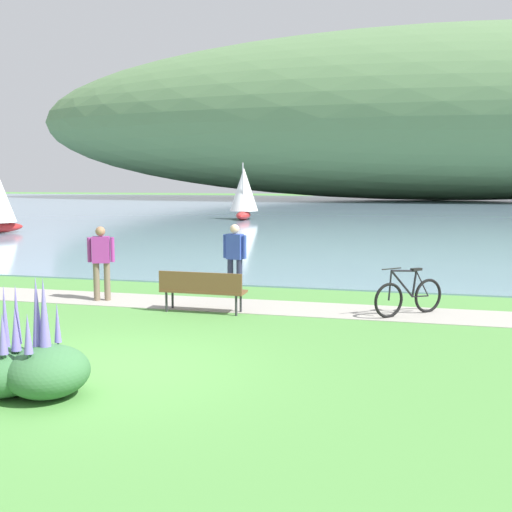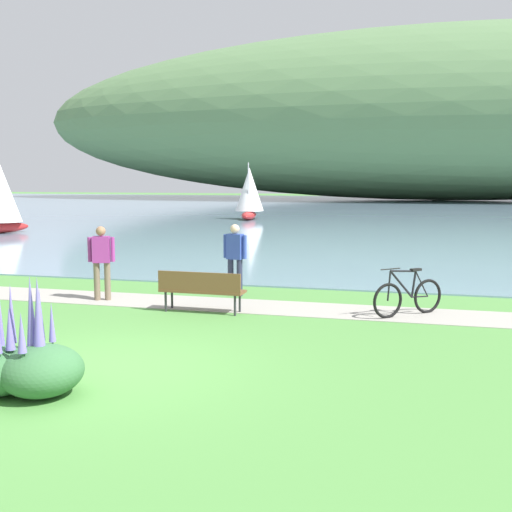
% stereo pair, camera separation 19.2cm
% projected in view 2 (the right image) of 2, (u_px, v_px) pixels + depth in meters
% --- Properties ---
extents(ground_plane, '(200.00, 200.00, 0.00)m').
position_uv_depth(ground_plane, '(106.00, 369.00, 9.18)').
color(ground_plane, '#518E42').
extents(bay_water, '(180.00, 80.00, 0.04)m').
position_uv_depth(bay_water, '(367.00, 210.00, 54.57)').
color(bay_water, '#7A99B2').
rests_on(bay_water, ground).
extents(distant_hillside, '(106.28, 28.00, 20.83)m').
position_uv_depth(distant_hillside, '(445.00, 114.00, 75.72)').
color(distant_hillside, '#567A4C').
rests_on(distant_hillside, bay_water).
extents(shoreline_path, '(60.00, 1.50, 0.01)m').
position_uv_depth(shoreline_path, '(212.00, 304.00, 13.85)').
color(shoreline_path, '#A39E93').
rests_on(shoreline_path, ground).
extents(park_bench_near_camera, '(1.81, 0.51, 0.88)m').
position_uv_depth(park_bench_near_camera, '(201.00, 288.00, 12.94)').
color(park_bench_near_camera, brown).
rests_on(park_bench_near_camera, ground).
extents(bicycle_beside_path, '(1.35, 1.23, 1.01)m').
position_uv_depth(bicycle_beside_path, '(408.00, 297.00, 12.66)').
color(bicycle_beside_path, black).
rests_on(bicycle_beside_path, ground).
extents(person_at_shoreline, '(0.60, 0.29, 1.71)m').
position_uv_depth(person_at_shoreline, '(235.00, 255.00, 14.79)').
color(person_at_shoreline, '#282D47').
rests_on(person_at_shoreline, ground).
extents(person_on_the_grass, '(0.58, 0.33, 1.71)m').
position_uv_depth(person_on_the_grass, '(102.00, 258.00, 14.19)').
color(person_on_the_grass, '#72604C').
rests_on(person_on_the_grass, ground).
extents(echium_bush_closest_to_camera, '(1.08, 1.08, 1.57)m').
position_uv_depth(echium_bush_closest_to_camera, '(41.00, 367.00, 8.01)').
color(echium_bush_closest_to_camera, '#386B3D').
rests_on(echium_bush_closest_to_camera, ground).
extents(echium_bush_mid_cluster, '(0.99, 0.99, 1.45)m').
position_uv_depth(echium_bush_mid_cluster, '(0.00, 368.00, 8.07)').
color(echium_bush_mid_cluster, '#386B3D').
rests_on(echium_bush_mid_cluster, ground).
extents(sailboat_nearest_to_shore, '(2.70, 3.20, 3.77)m').
position_uv_depth(sailboat_nearest_to_shore, '(1.00, 198.00, 31.04)').
color(sailboat_nearest_to_shore, '#B22323').
rests_on(sailboat_nearest_to_shore, bay_water).
extents(sailboat_mid_bay, '(2.14, 3.29, 3.76)m').
position_uv_depth(sailboat_mid_bay, '(249.00, 193.00, 41.51)').
color(sailboat_mid_bay, '#B22323').
rests_on(sailboat_mid_bay, bay_water).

